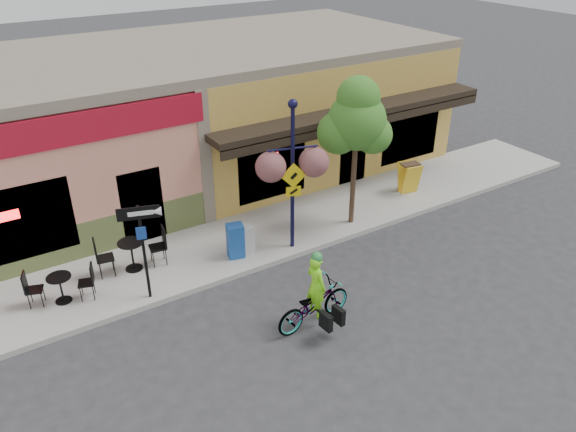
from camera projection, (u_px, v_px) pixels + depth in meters
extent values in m
plane|color=#2D2D30|center=(300.00, 269.00, 15.01)|extent=(90.00, 90.00, 0.00)
cube|color=#9E9B93|center=(262.00, 235.00, 16.46)|extent=(24.00, 3.00, 0.15)
cube|color=#A8A59E|center=(289.00, 257.00, 15.38)|extent=(24.00, 0.12, 0.15)
imported|color=maroon|center=(314.00, 305.00, 12.79)|extent=(2.04, 0.84, 1.05)
imported|color=#83FF1A|center=(316.00, 295.00, 12.70)|extent=(0.41, 0.59, 1.56)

